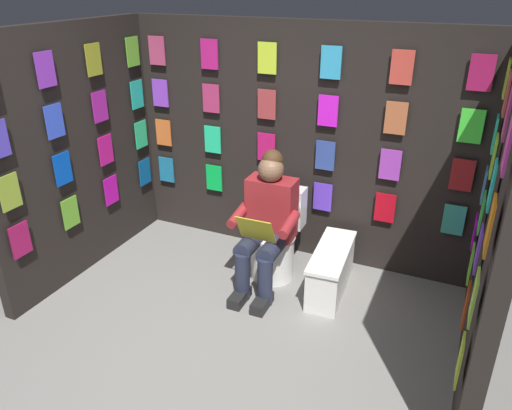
% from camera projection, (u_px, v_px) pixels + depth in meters
% --- Properties ---
extents(ground_plane, '(30.00, 30.00, 0.00)m').
position_uv_depth(ground_plane, '(190.00, 383.00, 3.26)').
color(ground_plane, gray).
extents(display_wall_back, '(3.28, 0.14, 2.13)m').
position_uv_depth(display_wall_back, '(298.00, 144.00, 4.45)').
color(display_wall_back, black).
rests_on(display_wall_back, ground).
extents(display_wall_left, '(0.14, 1.93, 2.13)m').
position_uv_depth(display_wall_left, '(496.00, 226.00, 2.99)').
color(display_wall_left, black).
rests_on(display_wall_left, ground).
extents(display_wall_right, '(0.14, 1.93, 2.13)m').
position_uv_depth(display_wall_right, '(77.00, 153.00, 4.22)').
color(display_wall_right, black).
rests_on(display_wall_right, ground).
extents(toilet, '(0.41, 0.56, 0.77)m').
position_uv_depth(toilet, '(276.00, 240.00, 4.36)').
color(toilet, white).
rests_on(toilet, ground).
extents(person_reading, '(0.53, 0.69, 1.19)m').
position_uv_depth(person_reading, '(266.00, 223.00, 4.06)').
color(person_reading, maroon).
rests_on(person_reading, ground).
extents(comic_longbox_near, '(0.33, 0.82, 0.39)m').
position_uv_depth(comic_longbox_near, '(331.00, 270.00, 4.16)').
color(comic_longbox_near, white).
rests_on(comic_longbox_near, ground).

